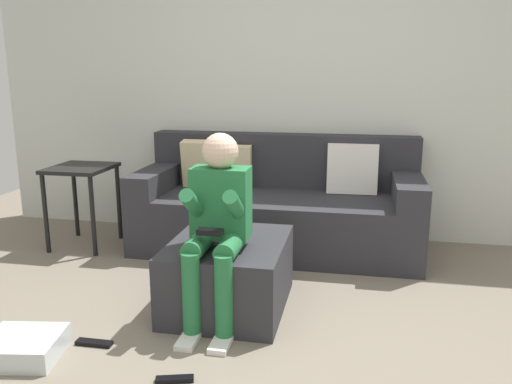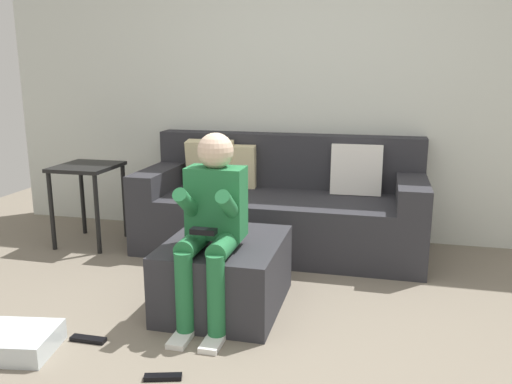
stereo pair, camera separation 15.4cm
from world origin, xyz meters
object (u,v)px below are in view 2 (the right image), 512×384
object	(u,v)px
couch_sectional	(280,207)
remote_by_storage_bin	(88,339)
person_seated	(212,218)
ottoman	(225,273)
side_table	(87,179)
storage_bin	(18,342)
remote_near_ottoman	(163,377)

from	to	relation	value
couch_sectional	remote_by_storage_bin	world-z (taller)	couch_sectional
couch_sectional	person_seated	world-z (taller)	person_seated
remote_by_storage_bin	ottoman	bearing A→B (deg)	44.88
side_table	remote_by_storage_bin	bearing A→B (deg)	-59.92
storage_bin	remote_near_ottoman	distance (m)	0.83
ottoman	storage_bin	size ratio (longest dim) A/B	2.21
storage_bin	side_table	distance (m)	1.84
remote_near_ottoman	remote_by_storage_bin	size ratio (longest dim) A/B	0.90
ottoman	person_seated	xyz separation A→B (m)	(-0.01, -0.19, 0.41)
side_table	person_seated	bearing A→B (deg)	-37.09
storage_bin	ottoman	bearing A→B (deg)	41.43
remote_near_ottoman	couch_sectional	bearing A→B (deg)	69.00
couch_sectional	person_seated	bearing A→B (deg)	-95.27
person_seated	remote_by_storage_bin	xyz separation A→B (m)	(-0.57, -0.40, -0.61)
side_table	remote_by_storage_bin	distance (m)	1.81
person_seated	storage_bin	bearing A→B (deg)	-145.90
ottoman	side_table	distance (m)	1.74
couch_sectional	ottoman	distance (m)	1.19
couch_sectional	remote_near_ottoman	distance (m)	2.04
couch_sectional	storage_bin	xyz separation A→B (m)	(-0.99, -1.95, -0.28)
couch_sectional	side_table	distance (m)	1.60
couch_sectional	remote_near_ottoman	size ratio (longest dim) A/B	12.63
storage_bin	remote_by_storage_bin	distance (m)	0.34
remote_near_ottoman	remote_by_storage_bin	xyz separation A→B (m)	(-0.53, 0.23, 0.00)
couch_sectional	storage_bin	distance (m)	2.20
storage_bin	side_table	xyz separation A→B (m)	(-0.58, 1.67, 0.49)
couch_sectional	remote_by_storage_bin	xyz separation A→B (m)	(-0.70, -1.77, -0.32)
ottoman	remote_by_storage_bin	distance (m)	0.86
remote_near_ottoman	person_seated	bearing A→B (deg)	70.12
remote_by_storage_bin	couch_sectional	bearing A→B (deg)	68.03
storage_bin	remote_near_ottoman	size ratio (longest dim) A/B	2.07
side_table	storage_bin	bearing A→B (deg)	-71.02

